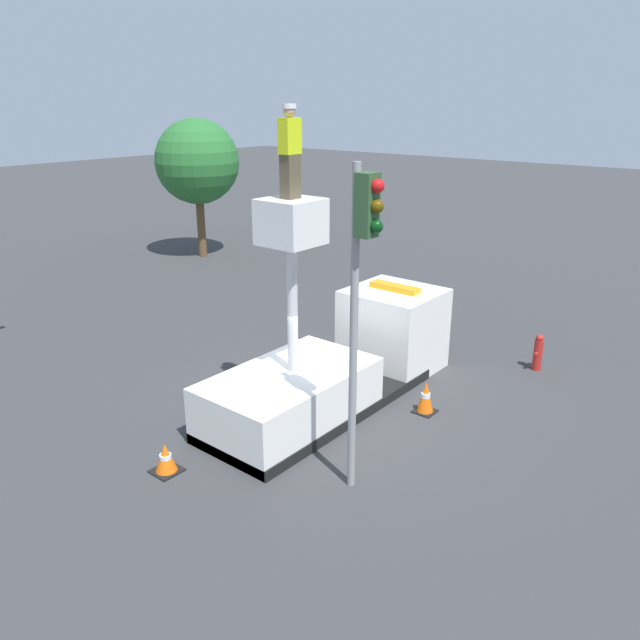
# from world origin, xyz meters

# --- Properties ---
(ground_plane) EXTENTS (120.00, 120.00, 0.00)m
(ground_plane) POSITION_xyz_m (0.00, 0.00, 0.00)
(ground_plane) COLOR #38383A
(bucket_truck) EXTENTS (7.04, 2.27, 4.90)m
(bucket_truck) POSITION_xyz_m (0.70, 0.00, 0.91)
(bucket_truck) COLOR black
(bucket_truck) RESTS_ON ground
(worker) EXTENTS (0.40, 0.26, 1.75)m
(worker) POSITION_xyz_m (-0.91, 0.00, 5.78)
(worker) COLOR brown
(worker) RESTS_ON bucket_truck
(traffic_light_pole) EXTENTS (0.34, 0.57, 5.82)m
(traffic_light_pole) POSITION_xyz_m (-2.00, -2.50, 4.10)
(traffic_light_pole) COLOR gray
(traffic_light_pole) RESTS_ON ground
(fire_hydrant) EXTENTS (0.47, 0.23, 0.98)m
(fire_hydrant) POSITION_xyz_m (5.26, -3.04, 0.48)
(fire_hydrant) COLOR #B2231E
(fire_hydrant) RESTS_ON ground
(traffic_cone_rear) EXTENTS (0.52, 0.52, 0.59)m
(traffic_cone_rear) POSITION_xyz_m (-3.89, 0.61, 0.28)
(traffic_cone_rear) COLOR black
(traffic_cone_rear) RESTS_ON ground
(traffic_cone_curbside) EXTENTS (0.47, 0.47, 0.77)m
(traffic_cone_curbside) POSITION_xyz_m (1.34, -1.98, 0.37)
(traffic_cone_curbside) COLOR black
(traffic_cone_curbside) RESTS_ON ground
(tree_left_bg) EXTENTS (3.62, 3.62, 5.98)m
(tree_left_bg) POSITION_xyz_m (7.97, 13.42, 4.15)
(tree_left_bg) COLOR brown
(tree_left_bg) RESTS_ON ground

